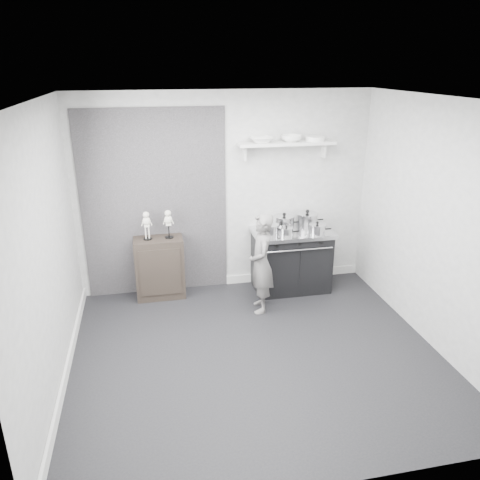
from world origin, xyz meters
TOP-DOWN VIEW (x-y plane):
  - ground at (0.00, 0.00)m, footprint 4.00×4.00m
  - room_shell at (-0.09, 0.15)m, footprint 4.02×3.62m
  - wall_shelf at (0.80, 1.68)m, footprint 1.30×0.26m
  - stove at (0.86, 1.48)m, footprint 1.08×0.67m
  - side_cabinet at (-0.95, 1.61)m, footprint 0.65×0.38m
  - child at (0.30, 0.96)m, footprint 0.37×0.51m
  - pot_front_left at (0.51, 1.36)m, footprint 0.32×0.23m
  - pot_back_left at (0.78, 1.59)m, footprint 0.37×0.28m
  - pot_back_right at (1.12, 1.60)m, footprint 0.39×0.30m
  - pot_front_right at (1.15, 1.29)m, footprint 0.31×0.22m
  - pot_front_center at (0.73, 1.31)m, footprint 0.27×0.18m
  - skeleton_full at (-1.08, 1.61)m, footprint 0.12×0.08m
  - skeleton_torso at (-0.80, 1.61)m, footprint 0.12×0.08m
  - bowl_large at (0.45, 1.67)m, footprint 0.30×0.30m
  - bowl_small at (0.86, 1.67)m, footprint 0.27×0.27m
  - plate_stack at (1.19, 1.67)m, footprint 0.26×0.26m

SIDE VIEW (x-z plane):
  - ground at x=0.00m, z-range 0.00..0.00m
  - side_cabinet at x=-0.95m, z-range 0.00..0.84m
  - stove at x=0.86m, z-range 0.00..0.87m
  - child at x=0.30m, z-range 0.00..1.30m
  - pot_front_center at x=0.73m, z-range 0.85..1.00m
  - pot_front_right at x=1.15m, z-range 0.84..1.02m
  - pot_front_left at x=0.51m, z-range 0.84..1.04m
  - pot_back_left at x=0.78m, z-range 0.84..1.07m
  - pot_back_right at x=1.12m, z-range 0.84..1.09m
  - skeleton_full at x=-1.08m, z-range 0.84..1.27m
  - skeleton_torso at x=-0.80m, z-range 0.84..1.28m
  - room_shell at x=-0.09m, z-range 0.28..2.99m
  - wall_shelf at x=0.80m, z-range 1.89..2.13m
  - plate_stack at x=1.19m, z-range 2.04..2.10m
  - bowl_large at x=0.45m, z-range 2.04..2.11m
  - bowl_small at x=0.86m, z-range 2.04..2.12m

